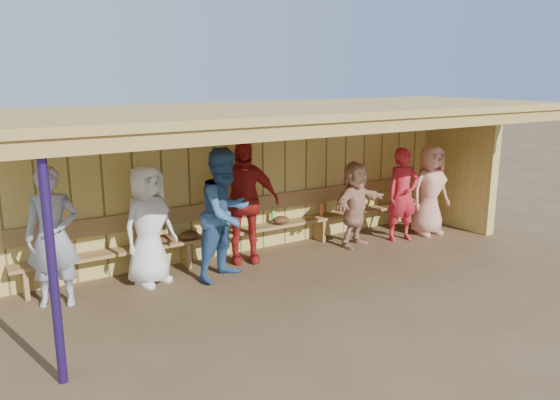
% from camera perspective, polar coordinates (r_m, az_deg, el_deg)
% --- Properties ---
extents(ground, '(90.00, 90.00, 0.00)m').
position_cam_1_polar(ground, '(8.43, 1.27, -7.43)').
color(ground, brown).
rests_on(ground, ground).
extents(player_a, '(0.78, 0.64, 1.84)m').
position_cam_1_polar(player_a, '(7.54, -22.66, -3.58)').
color(player_a, '#9899A0').
rests_on(player_a, ground).
extents(player_b, '(0.99, 0.82, 1.73)m').
position_cam_1_polar(player_b, '(7.93, -13.56, -2.57)').
color(player_b, white).
rests_on(player_b, ground).
extents(player_c, '(1.15, 1.04, 1.94)m').
position_cam_1_polar(player_c, '(7.95, -5.71, -1.45)').
color(player_c, '#366094').
rests_on(player_c, ground).
extents(player_d, '(1.24, 0.87, 1.96)m').
position_cam_1_polar(player_d, '(8.62, -3.89, -0.19)').
color(player_d, '#B1201C').
rests_on(player_d, ground).
extents(player_f, '(1.46, 0.84, 1.50)m').
position_cam_1_polar(player_f, '(9.52, 7.87, -0.43)').
color(player_f, tan).
rests_on(player_f, ground).
extents(player_g, '(0.69, 0.53, 1.68)m').
position_cam_1_polar(player_g, '(10.01, 12.69, 0.54)').
color(player_g, red).
rests_on(player_g, ground).
extents(player_h, '(0.85, 0.59, 1.69)m').
position_cam_1_polar(player_h, '(10.50, 15.39, 0.99)').
color(player_h, '#E19A7E').
rests_on(player_h, ground).
extents(dugout_structure, '(8.80, 3.20, 2.50)m').
position_cam_1_polar(dugout_structure, '(8.78, 0.99, 4.83)').
color(dugout_structure, '#D0B458').
rests_on(dugout_structure, ground).
extents(bench, '(7.60, 0.34, 0.93)m').
position_cam_1_polar(bench, '(9.18, -2.54, -2.27)').
color(bench, '#A57E46').
rests_on(bench, ground).
extents(dugout_equipment, '(5.51, 0.62, 0.80)m').
position_cam_1_polar(dugout_equipment, '(9.03, -2.69, -2.77)').
color(dugout_equipment, orange).
rests_on(dugout_equipment, ground).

